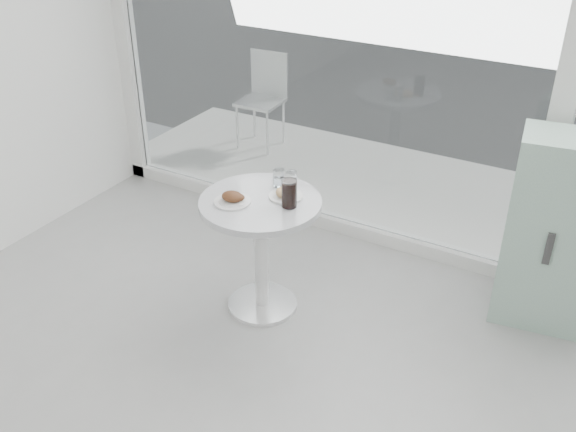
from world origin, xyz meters
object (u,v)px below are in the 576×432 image
Objects in this scene: water_tumbler_a at (279,179)px; cola_glass at (289,194)px; plate_donut at (286,194)px; main_table at (261,232)px; water_tumbler_b at (291,181)px; plate_fritter at (233,199)px; mint_cabinet at (555,233)px; patio_chair at (264,93)px.

cola_glass is at bearing -46.35° from water_tumbler_a.
main_table is at bearing -135.63° from plate_donut.
cola_glass is (0.10, -0.20, 0.03)m from water_tumbler_b.
plate_donut is 1.20× the size of cola_glass.
water_tumbler_b is (0.20, 0.32, 0.02)m from plate_fritter.
mint_cabinet is at bearing 20.85° from water_tumbler_b.
patio_chair reaches higher than main_table.
mint_cabinet is 1.65m from water_tumbler_a.
cola_glass is (1.48, -2.12, 0.30)m from patio_chair.
water_tumbler_a is (0.00, 0.21, 0.27)m from main_table.
main_table is at bearing -111.11° from water_tumbler_b.
patio_chair is 7.98× the size of water_tumbler_a.
cola_glass is (-1.35, -0.75, 0.25)m from mint_cabinet.
patio_chair is at bearing 121.09° from main_table.
plate_fritter is 0.34m from water_tumbler_a.
main_table is 0.35m from cola_glass.
plate_fritter is at bearing -139.54° from main_table.
main_table is 0.64× the size of mint_cabinet.
water_tumbler_b is at bearing 103.13° from plate_donut.
patio_chair is at bearing 123.80° from water_tumbler_a.
cola_glass reaches higher than patio_chair.
cola_glass is (0.30, 0.12, 0.05)m from plate_fritter.
mint_cabinet is at bearing 27.80° from plate_fritter.
cola_glass is at bearing -50.17° from plate_donut.
water_tumbler_a is at bearing -173.77° from water_tumbler_b.
main_table is 7.02× the size of water_tumbler_a.
plate_donut is at bearing 42.39° from plate_fritter.
mint_cabinet is 10.94× the size of water_tumbler_b.
plate_fritter is at bearing -158.26° from cola_glass.
mint_cabinet is at bearing 24.95° from plate_donut.
patio_chair is 2.34m from water_tumbler_a.
mint_cabinet is 1.38× the size of patio_chair.
patio_chair is (-2.83, 1.37, -0.05)m from mint_cabinet.
water_tumbler_b is (0.08, 0.22, 0.27)m from main_table.
cola_glass reaches higher than water_tumbler_a.
patio_chair is 5.20× the size of cola_glass.
cola_glass is (0.07, -0.09, 0.06)m from plate_donut.
water_tumbler_b reaches higher than main_table.
water_tumbler_a reaches higher than plate_donut.
plate_fritter is 0.33m from cola_glass.
water_tumbler_a is (-1.53, -0.56, 0.22)m from mint_cabinet.
plate_fritter reaches higher than plate_donut.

